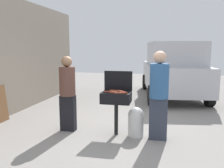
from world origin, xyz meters
TOP-DOWN VIEW (x-y plane):
  - ground_plane at (0.00, 0.00)m, footprint 24.00×24.00m
  - house_wall_side at (-3.26, 1.00)m, footprint 0.24×8.00m
  - bbq_grill at (-0.06, -0.17)m, footprint 0.60×0.44m
  - grill_lid_open at (-0.06, 0.05)m, footprint 0.60×0.05m
  - hot_dog_0 at (-0.16, -0.06)m, footprint 0.13×0.04m
  - hot_dog_1 at (0.01, -0.32)m, footprint 0.13×0.04m
  - hot_dog_2 at (0.03, -0.12)m, footprint 0.13×0.03m
  - hot_dog_3 at (-0.10, -0.28)m, footprint 0.13×0.03m
  - hot_dog_4 at (-0.12, -0.17)m, footprint 0.13×0.03m
  - hot_dog_5 at (-0.08, -0.20)m, footprint 0.13×0.03m
  - hot_dog_6 at (0.08, -0.17)m, footprint 0.13×0.03m
  - hot_dog_7 at (-0.25, -0.20)m, footprint 0.13×0.04m
  - hot_dog_8 at (0.13, -0.29)m, footprint 0.13×0.03m
  - hot_dog_9 at (0.09, -0.24)m, footprint 0.13×0.03m
  - hot_dog_10 at (-0.01, -0.06)m, footprint 0.13×0.04m
  - propane_tank at (0.36, -0.19)m, footprint 0.32×0.32m
  - person_left at (-1.14, -0.14)m, footprint 0.34×0.34m
  - person_right at (0.81, -0.25)m, footprint 0.37×0.37m
  - parked_minivan at (1.23, 4.24)m, footprint 2.52×4.62m

SIDE VIEW (x-z plane):
  - ground_plane at x=0.00m, z-range 0.00..0.00m
  - propane_tank at x=0.36m, z-range 0.01..0.63m
  - bbq_grill at x=-0.06m, z-range 0.31..1.22m
  - person_left at x=-1.14m, z-range 0.07..1.71m
  - hot_dog_0 at x=-0.16m, z-range 0.91..0.93m
  - hot_dog_1 at x=0.01m, z-range 0.91..0.93m
  - hot_dog_2 at x=0.03m, z-range 0.91..0.93m
  - hot_dog_3 at x=-0.10m, z-range 0.91..0.93m
  - hot_dog_4 at x=-0.12m, z-range 0.91..0.93m
  - hot_dog_5 at x=-0.08m, z-range 0.91..0.93m
  - hot_dog_6 at x=0.08m, z-range 0.91..0.93m
  - hot_dog_7 at x=-0.25m, z-range 0.91..0.93m
  - hot_dog_8 at x=0.13m, z-range 0.91..0.93m
  - hot_dog_9 at x=0.09m, z-range 0.91..0.93m
  - hot_dog_10 at x=-0.01m, z-range 0.91..0.93m
  - person_right at x=0.81m, z-range 0.08..1.83m
  - parked_minivan at x=1.23m, z-range 0.02..2.04m
  - grill_lid_open at x=-0.06m, z-range 0.91..1.33m
  - house_wall_side at x=-3.26m, z-range 0.00..3.20m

